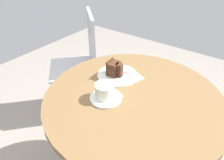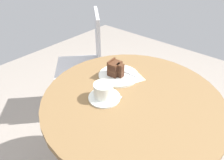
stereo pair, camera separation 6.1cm
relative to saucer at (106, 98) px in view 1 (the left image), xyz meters
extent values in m
cylinder|color=brown|center=(0.10, -0.09, -0.02)|extent=(0.87, 0.87, 0.03)
cylinder|color=#B7B7BC|center=(0.10, -0.09, -0.38)|extent=(0.07, 0.07, 0.68)
cylinder|color=silver|center=(0.00, 0.00, 0.00)|extent=(0.15, 0.15, 0.01)
cylinder|color=silver|center=(0.00, 0.01, 0.04)|extent=(0.09, 0.09, 0.07)
cylinder|color=#D6B789|center=(0.00, 0.01, 0.07)|extent=(0.08, 0.08, 0.00)
torus|color=silver|center=(0.05, 0.01, 0.04)|extent=(0.05, 0.01, 0.05)
cube|color=#B7B7BC|center=(0.05, -0.01, 0.01)|extent=(0.02, 0.09, 0.00)
ellipsoid|color=#B7B7BC|center=(0.04, -0.06, 0.01)|extent=(0.02, 0.02, 0.00)
cylinder|color=silver|center=(0.19, 0.07, 0.00)|extent=(0.22, 0.22, 0.01)
cube|color=#422619|center=(0.18, 0.08, 0.02)|extent=(0.07, 0.06, 0.03)
cube|color=#422619|center=(0.18, 0.05, 0.02)|extent=(0.03, 0.04, 0.03)
cube|color=#4C2B19|center=(0.18, 0.08, 0.04)|extent=(0.07, 0.06, 0.01)
cube|color=#4C2B19|center=(0.18, 0.05, 0.04)|extent=(0.03, 0.04, 0.01)
cube|color=#422619|center=(0.18, 0.08, 0.06)|extent=(0.07, 0.06, 0.03)
cube|color=#422619|center=(0.18, 0.05, 0.06)|extent=(0.03, 0.04, 0.03)
cube|color=#4C2B19|center=(0.18, 0.08, 0.08)|extent=(0.07, 0.06, 0.01)
cube|color=#4C2B19|center=(0.18, 0.05, 0.08)|extent=(0.03, 0.04, 0.01)
cube|color=#4C2B19|center=(0.17, 0.11, 0.05)|extent=(0.07, 0.01, 0.08)
cube|color=#B7B7BC|center=(0.23, 0.07, 0.01)|extent=(0.03, 0.11, 0.00)
cube|color=#B7B7BC|center=(0.24, 0.00, 0.01)|extent=(0.03, 0.04, 0.00)
cube|color=beige|center=(0.22, 0.02, 0.00)|extent=(0.17, 0.17, 0.00)
cube|color=beige|center=(0.21, 0.02, 0.00)|extent=(0.15, 0.15, 0.00)
cylinder|color=#BCBCC1|center=(0.40, 0.91, -0.52)|extent=(0.02, 0.02, 0.44)
cylinder|color=#BCBCC1|center=(0.18, 0.67, -0.52)|extent=(0.02, 0.02, 0.44)
cylinder|color=#BCBCC1|center=(0.64, 0.69, -0.52)|extent=(0.02, 0.02, 0.44)
cylinder|color=#BCBCC1|center=(0.42, 0.46, -0.52)|extent=(0.02, 0.02, 0.44)
cube|color=#BCBCC1|center=(0.41, 0.68, -0.28)|extent=(0.54, 0.54, 0.02)
cube|color=#BCBCC1|center=(0.54, 0.57, -0.05)|extent=(0.26, 0.28, 0.45)
camera|label=1|loc=(-0.57, -0.46, 0.61)|focal=32.00mm
camera|label=2|loc=(-0.53, -0.51, 0.61)|focal=32.00mm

